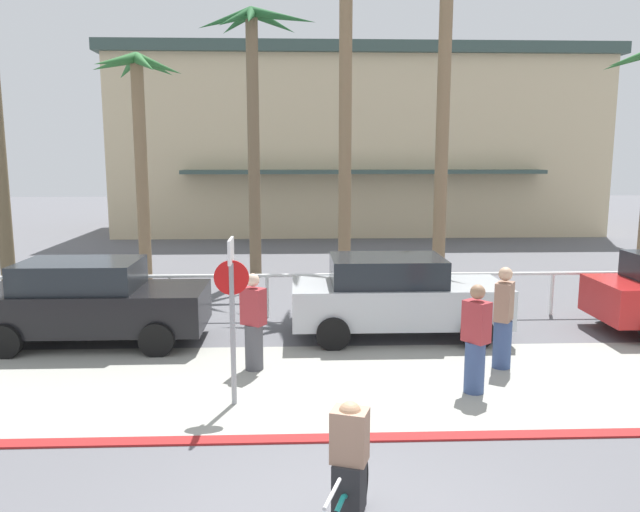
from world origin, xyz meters
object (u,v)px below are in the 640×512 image
Objects in this scene: palm_tree_2 at (139,116)px; car_silver_2 at (396,296)px; palm_tree_4 at (344,28)px; car_black_1 at (92,301)px; pedestrian_2 at (254,326)px; pedestrian_0 at (503,322)px; pedestrian_1 at (476,343)px; stop_sign_bike_lane at (232,298)px; cyclist_teal_0 at (348,480)px; palm_tree_3 at (254,78)px; palm_tree_5 at (445,50)px.

car_silver_2 is at bearing -41.81° from palm_tree_2.
car_black_1 is (-5.45, -5.38, -6.29)m from palm_tree_4.
palm_tree_4 reaches higher than pedestrian_2.
pedestrian_0 is 1.39m from pedestrian_1.
pedestrian_2 is at bearing 82.32° from stop_sign_bike_lane.
cyclist_teal_0 is (1.44, -3.51, -0.98)m from stop_sign_bike_lane.
palm_tree_3 is at bearing 91.46° from stop_sign_bike_lane.
palm_tree_2 is at bearing 111.16° from cyclist_teal_0.
palm_tree_2 is 1.50× the size of car_black_1.
palm_tree_4 is at bearing 172.08° from palm_tree_5.
cyclist_teal_0 is (-1.57, -7.00, -0.18)m from car_silver_2.
pedestrian_0 is at bearing 57.48° from cyclist_teal_0.
stop_sign_bike_lane is 4.89m from pedestrian_0.
stop_sign_bike_lane is 10.46m from palm_tree_4.
car_black_1 reaches higher than cyclist_teal_0.
car_black_1 is at bearing -135.36° from palm_tree_4.
palm_tree_4 is at bearing 97.87° from car_silver_2.
pedestrian_2 is (-4.39, 0.08, -0.05)m from pedestrian_0.
car_black_1 is 1.00× the size of car_silver_2.
palm_tree_2 is 8.79m from palm_tree_5.
stop_sign_bike_lane is at bearing 112.33° from cyclist_teal_0.
palm_tree_3 is at bearing 11.03° from palm_tree_2.
car_silver_2 is at bearing -63.30° from palm_tree_3.
palm_tree_2 is at bearing 172.77° from palm_tree_4.
palm_tree_2 reaches higher than pedestrian_1.
palm_tree_5 is 11.12m from car_black_1.
palm_tree_3 is 9.94m from pedestrian_2.
palm_tree_3 is at bearing 116.70° from car_silver_2.
palm_tree_3 is 8.90m from car_silver_2.
palm_tree_3 reaches higher than stop_sign_bike_lane.
car_black_1 is at bearing 166.98° from pedestrian_0.
pedestrian_2 reaches higher than cyclist_teal_0.
palm_tree_5 is at bearing -7.92° from palm_tree_4.
car_black_1 is at bearing 152.93° from pedestrian_2.
palm_tree_3 reaches higher than pedestrian_1.
palm_tree_4 is 5.37× the size of pedestrian_0.
pedestrian_0 is at bearing -60.43° from palm_tree_3.
stop_sign_bike_lane reaches higher than pedestrian_0.
palm_tree_5 reaches higher than palm_tree_3.
pedestrian_2 is (3.34, -1.71, -0.06)m from car_black_1.
palm_tree_3 is 4.59× the size of cyclist_teal_0.
palm_tree_2 reaches higher than stop_sign_bike_lane.
stop_sign_bike_lane is at bearing -105.01° from palm_tree_4.
car_black_1 is (-3.14, 3.23, -0.81)m from stop_sign_bike_lane.
cyclist_teal_0 is at bearing -82.84° from palm_tree_3.
pedestrian_1 is at bearing 4.72° from stop_sign_bike_lane.
palm_tree_2 is at bearing 115.54° from pedestrian_2.
pedestrian_0 reaches higher than pedestrian_1.
pedestrian_2 is at bearing 178.95° from pedestrian_0.
palm_tree_3 is 1.82× the size of car_black_1.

